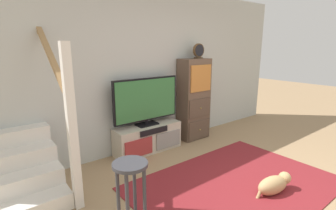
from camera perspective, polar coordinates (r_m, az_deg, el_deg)
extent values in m
plane|color=#997A56|center=(3.25, 24.22, -20.64)|extent=(20.00, 20.00, 0.00)
cube|color=#B2B7B2|center=(4.40, -3.49, 8.08)|extent=(6.40, 0.12, 2.70)
cube|color=maroon|center=(3.50, 15.21, -17.09)|extent=(2.60, 1.80, 0.01)
cube|color=#BCB29E|center=(4.28, -4.62, -7.53)|extent=(1.17, 0.36, 0.46)
cube|color=maroon|center=(4.00, -6.61, -9.69)|extent=(0.49, 0.02, 0.28)
cube|color=gray|center=(4.30, 0.09, -7.88)|extent=(0.49, 0.02, 0.28)
cube|color=black|center=(4.07, -3.17, -5.98)|extent=(0.52, 0.02, 0.09)
cube|color=black|center=(4.21, -4.83, -4.35)|extent=(0.36, 0.22, 0.02)
cylinder|color=black|center=(4.20, -4.84, -3.81)|extent=(0.05, 0.05, 0.06)
cube|color=black|center=(4.10, -4.95, 1.29)|extent=(1.19, 0.05, 0.70)
cube|color=#2D6B38|center=(4.08, -4.73, 1.22)|extent=(1.14, 0.01, 0.65)
cube|color=brown|center=(4.77, 5.84, 1.29)|extent=(0.58, 0.34, 1.52)
cube|color=#4E3C2F|center=(4.79, 7.17, -5.54)|extent=(0.53, 0.02, 0.35)
sphere|color=olive|center=(4.78, 7.32, -5.59)|extent=(0.03, 0.03, 0.03)
cube|color=#4E3C2F|center=(4.67, 7.32, -0.67)|extent=(0.53, 0.02, 0.35)
sphere|color=olive|center=(4.66, 7.47, -0.72)|extent=(0.03, 0.03, 0.03)
cube|color=#BC7533|center=(4.57, 7.52, 6.05)|extent=(0.49, 0.02, 0.48)
cube|color=#4C3823|center=(4.71, 6.92, 10.62)|extent=(0.15, 0.08, 0.02)
cylinder|color=brown|center=(4.71, 6.97, 12.26)|extent=(0.25, 0.04, 0.25)
cylinder|color=black|center=(4.69, 7.20, 12.25)|extent=(0.21, 0.01, 0.21)
cube|color=silver|center=(3.34, -30.56, -16.59)|extent=(0.90, 0.26, 0.38)
cube|color=silver|center=(3.53, -31.35, -13.32)|extent=(0.90, 0.26, 0.57)
cube|color=silver|center=(3.73, -32.04, -10.40)|extent=(0.90, 0.26, 0.76)
cube|color=silver|center=(3.94, -32.65, -7.78)|extent=(0.90, 0.26, 0.95)
cube|color=silver|center=(2.79, -20.98, -5.41)|extent=(0.09, 0.09, 1.80)
cube|color=#9E7547|center=(3.28, -25.62, 11.13)|extent=(0.06, 1.33, 0.99)
cylinder|color=#333338|center=(2.51, -9.21, -21.61)|extent=(0.04, 0.04, 0.65)
cylinder|color=#333338|center=(2.58, -5.34, -20.30)|extent=(0.04, 0.04, 0.65)
cylinder|color=#333338|center=(2.65, -11.29, -19.63)|extent=(0.04, 0.04, 0.65)
cylinder|color=#333338|center=(2.72, -7.59, -18.49)|extent=(0.04, 0.04, 0.65)
cylinder|color=#333338|center=(2.44, -8.64, -13.23)|extent=(0.34, 0.34, 0.03)
ellipsoid|color=tan|center=(3.42, 22.71, -16.51)|extent=(0.47, 0.28, 0.22)
sphere|color=tan|center=(3.55, 25.04, -14.79)|extent=(0.15, 0.15, 0.15)
cylinder|color=tan|center=(3.30, 20.19, -18.14)|extent=(0.11, 0.05, 0.16)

